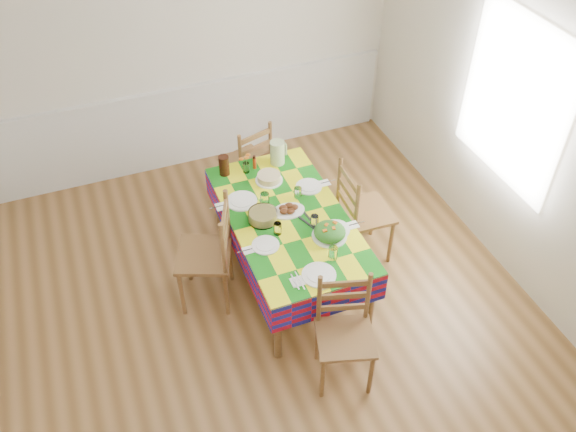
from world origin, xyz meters
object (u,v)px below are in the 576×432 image
object	(u,v)px
tea_pitcher	(224,165)
chair_left	(209,255)
chair_right	(361,213)
meat_platter	(288,210)
dining_table	(288,223)
chair_far	(248,163)
green_pitcher	(277,153)
chair_near	(344,333)

from	to	relation	value
tea_pitcher	chair_left	xyz separation A→B (m)	(-0.37, -0.76, -0.27)
chair_right	chair_left	bearing A→B (deg)	93.27
meat_platter	chair_left	world-z (taller)	chair_left
meat_platter	chair_right	bearing A→B (deg)	-4.53
dining_table	chair_far	world-z (taller)	chair_far
tea_pitcher	chair_right	size ratio (longest dim) A/B	0.19
meat_platter	chair_left	size ratio (longest dim) A/B	0.28
meat_platter	green_pitcher	world-z (taller)	green_pitcher
tea_pitcher	dining_table	bearing A→B (deg)	-66.52
chair_right	dining_table	bearing A→B (deg)	92.62
chair_near	chair_right	bearing A→B (deg)	74.99
meat_platter	tea_pitcher	size ratio (longest dim) A/B	1.49
meat_platter	chair_far	bearing A→B (deg)	90.59
meat_platter	chair_right	xyz separation A→B (m)	(0.67, -0.05, -0.21)
green_pitcher	chair_right	bearing A→B (deg)	-54.57
green_pitcher	chair_right	distance (m)	0.93
dining_table	meat_platter	distance (m)	0.11
green_pitcher	chair_right	world-z (taller)	chair_right
tea_pitcher	meat_platter	bearing A→B (deg)	-63.26
dining_table	chair_near	size ratio (longest dim) A/B	1.88
green_pitcher	meat_platter	bearing A→B (deg)	-102.99
green_pitcher	tea_pitcher	bearing A→B (deg)	178.09
dining_table	meat_platter	size ratio (longest dim) A/B	6.22
chair_far	chair_right	world-z (taller)	chair_right
tea_pitcher	chair_near	world-z (taller)	chair_near
tea_pitcher	chair_near	size ratio (longest dim) A/B	0.20
chair_near	chair_far	bearing A→B (deg)	106.58
dining_table	tea_pitcher	size ratio (longest dim) A/B	9.30
chair_left	chair_right	xyz separation A→B (m)	(1.38, 0.02, -0.01)
meat_platter	chair_right	world-z (taller)	chair_right
meat_platter	tea_pitcher	distance (m)	0.77
chair_far	tea_pitcher	bearing A→B (deg)	29.68
chair_near	chair_right	xyz separation A→B (m)	(0.68, 1.10, 0.04)
chair_near	tea_pitcher	bearing A→B (deg)	116.88
green_pitcher	chair_right	xyz separation A→B (m)	(0.51, -0.72, -0.30)
chair_far	chair_left	bearing A→B (deg)	40.20
tea_pitcher	chair_left	size ratio (longest dim) A/B	0.18
chair_near	chair_left	size ratio (longest dim) A/B	0.91
chair_left	chair_right	bearing A→B (deg)	112.67
meat_platter	chair_near	bearing A→B (deg)	-90.56
chair_far	chair_left	xyz separation A→B (m)	(-0.71, -1.12, 0.05)
dining_table	chair_right	bearing A→B (deg)	0.17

